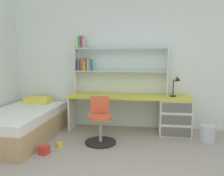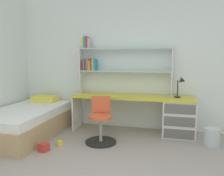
{
  "view_description": "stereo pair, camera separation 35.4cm",
  "coord_description": "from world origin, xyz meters",
  "px_view_note": "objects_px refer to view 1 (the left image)",
  "views": [
    {
      "loc": [
        0.24,
        -1.84,
        1.43
      ],
      "look_at": [
        -0.3,
        1.79,
        0.94
      ],
      "focal_mm": 36.94,
      "sensor_mm": 36.0,
      "label": 1
    },
    {
      "loc": [
        0.59,
        -1.77,
        1.43
      ],
      "look_at": [
        -0.3,
        1.79,
        0.94
      ],
      "focal_mm": 36.94,
      "sensor_mm": 36.0,
      "label": 2
    }
  ],
  "objects_px": {
    "toy_block_red_0": "(44,150)",
    "bookshelf_hutch": "(107,61)",
    "swivel_chair": "(100,125)",
    "toy_block_yellow_4": "(59,145)",
    "bed_platform": "(21,124)",
    "desk": "(162,112)",
    "waste_bin": "(208,134)",
    "desk_lamp": "(177,83)"
  },
  "relations": [
    {
      "from": "desk",
      "to": "swivel_chair",
      "type": "height_order",
      "value": "swivel_chair"
    },
    {
      "from": "bookshelf_hutch",
      "to": "swivel_chair",
      "type": "distance_m",
      "value": 1.33
    },
    {
      "from": "bed_platform",
      "to": "waste_bin",
      "type": "relative_size",
      "value": 6.66
    },
    {
      "from": "swivel_chair",
      "to": "waste_bin",
      "type": "height_order",
      "value": "swivel_chair"
    },
    {
      "from": "bookshelf_hutch",
      "to": "waste_bin",
      "type": "height_order",
      "value": "bookshelf_hutch"
    },
    {
      "from": "toy_block_yellow_4",
      "to": "bed_platform",
      "type": "bearing_deg",
      "value": 158.49
    },
    {
      "from": "bed_platform",
      "to": "toy_block_red_0",
      "type": "height_order",
      "value": "bed_platform"
    },
    {
      "from": "swivel_chair",
      "to": "waste_bin",
      "type": "distance_m",
      "value": 1.82
    },
    {
      "from": "waste_bin",
      "to": "toy_block_red_0",
      "type": "xyz_separation_m",
      "value": [
        -2.53,
        -0.88,
        -0.08
      ]
    },
    {
      "from": "bookshelf_hutch",
      "to": "toy_block_yellow_4",
      "type": "xyz_separation_m",
      "value": [
        -0.59,
        -1.14,
        -1.3
      ]
    },
    {
      "from": "desk",
      "to": "bed_platform",
      "type": "distance_m",
      "value": 2.56
    },
    {
      "from": "bookshelf_hutch",
      "to": "toy_block_yellow_4",
      "type": "relative_size",
      "value": 22.53
    },
    {
      "from": "bookshelf_hutch",
      "to": "desk_lamp",
      "type": "relative_size",
      "value": 4.73
    },
    {
      "from": "bookshelf_hutch",
      "to": "swivel_chair",
      "type": "height_order",
      "value": "bookshelf_hutch"
    },
    {
      "from": "bookshelf_hutch",
      "to": "bed_platform",
      "type": "distance_m",
      "value": 1.96
    },
    {
      "from": "waste_bin",
      "to": "toy_block_red_0",
      "type": "height_order",
      "value": "waste_bin"
    },
    {
      "from": "desk_lamp",
      "to": "toy_block_yellow_4",
      "type": "bearing_deg",
      "value": -152.94
    },
    {
      "from": "desk_lamp",
      "to": "toy_block_red_0",
      "type": "relative_size",
      "value": 2.99
    },
    {
      "from": "waste_bin",
      "to": "toy_block_red_0",
      "type": "distance_m",
      "value": 2.68
    },
    {
      "from": "desk",
      "to": "toy_block_red_0",
      "type": "bearing_deg",
      "value": -144.77
    },
    {
      "from": "waste_bin",
      "to": "toy_block_yellow_4",
      "type": "xyz_separation_m",
      "value": [
        -2.4,
        -0.61,
        -0.1
      ]
    },
    {
      "from": "swivel_chair",
      "to": "toy_block_red_0",
      "type": "relative_size",
      "value": 5.95
    },
    {
      "from": "bookshelf_hutch",
      "to": "toy_block_yellow_4",
      "type": "height_order",
      "value": "bookshelf_hutch"
    },
    {
      "from": "swivel_chair",
      "to": "toy_block_yellow_4",
      "type": "distance_m",
      "value": 0.73
    },
    {
      "from": "bed_platform",
      "to": "waste_bin",
      "type": "bearing_deg",
      "value": 4.99
    },
    {
      "from": "desk",
      "to": "waste_bin",
      "type": "relative_size",
      "value": 8.04
    },
    {
      "from": "bed_platform",
      "to": "toy_block_red_0",
      "type": "bearing_deg",
      "value": -40.74
    },
    {
      "from": "bed_platform",
      "to": "desk",
      "type": "bearing_deg",
      "value": 14.83
    },
    {
      "from": "desk_lamp",
      "to": "waste_bin",
      "type": "relative_size",
      "value": 1.35
    },
    {
      "from": "desk_lamp",
      "to": "waste_bin",
      "type": "height_order",
      "value": "desk_lamp"
    },
    {
      "from": "bed_platform",
      "to": "swivel_chair",
      "type": "bearing_deg",
      "value": -0.54
    },
    {
      "from": "swivel_chair",
      "to": "bed_platform",
      "type": "relative_size",
      "value": 0.4
    },
    {
      "from": "bed_platform",
      "to": "toy_block_red_0",
      "type": "xyz_separation_m",
      "value": [
        0.7,
        -0.6,
        -0.19
      ]
    },
    {
      "from": "desk",
      "to": "desk_lamp",
      "type": "height_order",
      "value": "desk_lamp"
    },
    {
      "from": "waste_bin",
      "to": "bed_platform",
      "type": "bearing_deg",
      "value": -175.01
    },
    {
      "from": "toy_block_red_0",
      "to": "desk_lamp",
      "type": "bearing_deg",
      "value": 31.52
    },
    {
      "from": "swivel_chair",
      "to": "toy_block_yellow_4",
      "type": "xyz_separation_m",
      "value": [
        -0.6,
        -0.31,
        -0.26
      ]
    },
    {
      "from": "swivel_chair",
      "to": "bookshelf_hutch",
      "type": "bearing_deg",
      "value": 91.18
    },
    {
      "from": "bookshelf_hutch",
      "to": "toy_block_red_0",
      "type": "relative_size",
      "value": 14.17
    },
    {
      "from": "desk",
      "to": "bookshelf_hutch",
      "type": "height_order",
      "value": "bookshelf_hutch"
    },
    {
      "from": "toy_block_red_0",
      "to": "bookshelf_hutch",
      "type": "bearing_deg",
      "value": 63.12
    },
    {
      "from": "toy_block_yellow_4",
      "to": "waste_bin",
      "type": "bearing_deg",
      "value": 14.19
    }
  ]
}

